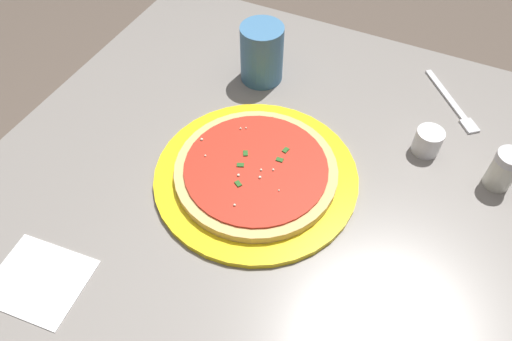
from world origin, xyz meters
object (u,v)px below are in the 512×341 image
object	(u,v)px
cup_small_sauce	(428,141)
parmesan_shaker	(504,169)
pizza	(256,170)
napkin_folded_right	(39,280)
serving_plate	(256,176)
cup_tall_drink	(262,53)
fork	(453,104)

from	to	relation	value
cup_small_sauce	parmesan_shaker	size ratio (longest dim) A/B	0.66
pizza	napkin_folded_right	world-z (taller)	pizza
serving_plate	cup_tall_drink	world-z (taller)	cup_tall_drink
serving_plate	cup_tall_drink	distance (m)	0.27
cup_small_sauce	napkin_folded_right	xyz separation A→B (m)	(0.50, -0.45, -0.02)
serving_plate	parmesan_shaker	size ratio (longest dim) A/B	4.73
cup_tall_drink	fork	world-z (taller)	cup_tall_drink
cup_small_sauce	napkin_folded_right	size ratio (longest dim) A/B	0.35
cup_small_sauce	parmesan_shaker	bearing A→B (deg)	79.47
pizza	serving_plate	bearing A→B (deg)	88.24
pizza	parmesan_shaker	world-z (taller)	parmesan_shaker
cup_tall_drink	fork	distance (m)	0.39
serving_plate	fork	distance (m)	0.43
serving_plate	cup_tall_drink	size ratio (longest dim) A/B	2.92
serving_plate	fork	xyz separation A→B (m)	(-0.33, 0.27, -0.00)
napkin_folded_right	fork	world-z (taller)	fork
pizza	napkin_folded_right	size ratio (longest dim) A/B	2.01
cup_small_sauce	fork	size ratio (longest dim) A/B	0.32
serving_plate	cup_small_sauce	size ratio (longest dim) A/B	7.17
serving_plate	cup_tall_drink	bearing A→B (deg)	-156.87
cup_small_sauce	napkin_folded_right	bearing A→B (deg)	-42.07
cup_tall_drink	napkin_folded_right	size ratio (longest dim) A/B	0.87
parmesan_shaker	fork	bearing A→B (deg)	-148.28
cup_tall_drink	napkin_folded_right	xyz separation A→B (m)	(0.56, -0.10, -0.06)
cup_small_sauce	napkin_folded_right	world-z (taller)	cup_small_sauce
pizza	cup_tall_drink	bearing A→B (deg)	-156.87
cup_tall_drink	cup_small_sauce	xyz separation A→B (m)	(0.06, 0.35, -0.04)
napkin_folded_right	pizza	bearing A→B (deg)	146.72
fork	cup_small_sauce	bearing A→B (deg)	-9.09
napkin_folded_right	parmesan_shaker	world-z (taller)	parmesan_shaker
cup_small_sauce	serving_plate	bearing A→B (deg)	-52.61
cup_small_sauce	pizza	bearing A→B (deg)	-52.61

